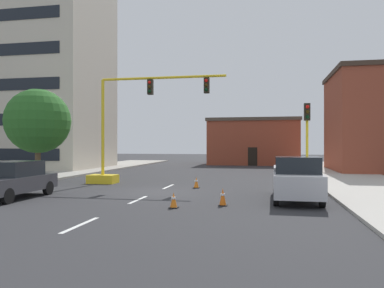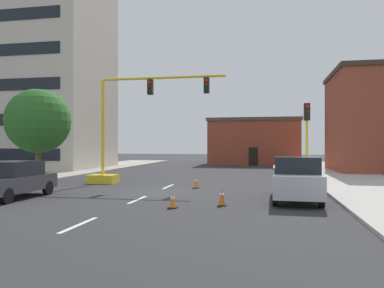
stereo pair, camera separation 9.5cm
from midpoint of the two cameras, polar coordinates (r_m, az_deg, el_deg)
The scene contains 16 objects.
ground_plane at distance 20.42m, azimuth -5.25°, elevation -7.17°, with size 160.00×160.00×0.00m, color #2D2D30.
sidewalk_left at distance 32.62m, azimuth -21.35°, elevation -4.39°, with size 6.00×56.00×0.14m, color #9E998E.
sidewalk_right at distance 28.20m, azimuth 23.53°, elevation -5.06°, with size 6.00×56.00×0.14m, color #B2ADA3.
lane_stripe_seg_1 at distance 12.59m, azimuth -16.45°, elevation -11.58°, with size 0.16×2.40×0.01m, color silver.
lane_stripe_seg_2 at distance 17.58m, azimuth -8.04°, elevation -8.30°, with size 0.16×2.40×0.01m, color silver.
lane_stripe_seg_3 at distance 22.81m, azimuth -3.47°, elevation -6.42°, with size 0.16×2.40×0.01m, color silver.
building_tall_left at distance 44.28m, azimuth -22.48°, elevation 11.53°, with size 14.80×10.71×22.86m.
building_brick_center at distance 49.86m, azimuth 9.43°, elevation 0.37°, with size 11.44×8.55×5.82m.
traffic_signal_gantry at distance 24.89m, azimuth -10.78°, elevation -0.73°, with size 8.96×1.20×6.83m.
traffic_light_pole_right at distance 21.87m, azimuth 17.05°, elevation 2.57°, with size 0.32×0.47×4.80m.
tree_left_near at distance 27.36m, azimuth -22.08°, elevation 3.20°, with size 4.29×4.29×6.24m.
pickup_truck_silver at distance 17.73m, azimuth 15.53°, elevation -5.07°, with size 2.14×5.45×1.99m.
sedan_dark_gray_near_left at distance 19.58m, azimuth -25.15°, elevation -4.85°, with size 1.87×4.50×1.74m.
traffic_cone_roadside_a at distance 15.71m, azimuth 4.70°, elevation -7.98°, with size 0.36×0.36×0.73m.
traffic_cone_roadside_b at distance 15.15m, azimuth -2.75°, elevation -8.48°, with size 0.36×0.36×0.62m.
traffic_cone_roadside_c at distance 21.96m, azimuth 0.74°, elevation -5.82°, with size 0.36×0.36×0.66m.
Camera 2 is at (5.76, -19.43, 2.51)m, focal length 35.40 mm.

